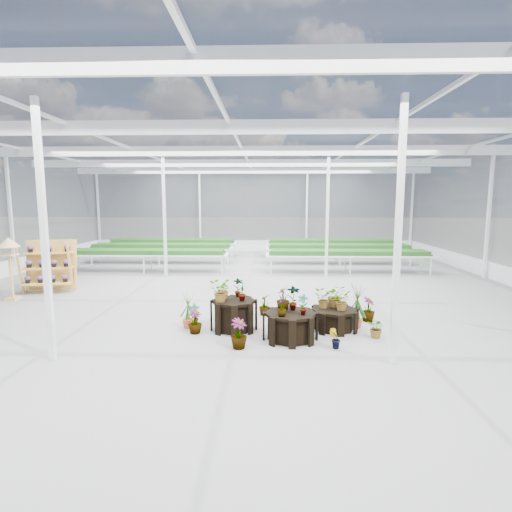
{
  "coord_description": "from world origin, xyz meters",
  "views": [
    {
      "loc": [
        0.83,
        -10.69,
        2.79
      ],
      "look_at": [
        0.5,
        0.2,
        1.3
      ],
      "focal_mm": 28.0,
      "sensor_mm": 36.0,
      "label": 1
    }
  ],
  "objects_px": {
    "plinth_mid": "(290,326)",
    "shelf_rack": "(48,266)",
    "bird_table": "(11,269)",
    "plinth_low": "(334,319)",
    "plinth_tall": "(234,315)"
  },
  "relations": [
    {
      "from": "plinth_tall",
      "to": "plinth_low",
      "type": "bearing_deg",
      "value": 2.6
    },
    {
      "from": "plinth_mid",
      "to": "bird_table",
      "type": "bearing_deg",
      "value": 158.35
    },
    {
      "from": "shelf_rack",
      "to": "bird_table",
      "type": "height_order",
      "value": "bird_table"
    },
    {
      "from": "plinth_mid",
      "to": "shelf_rack",
      "type": "height_order",
      "value": "shelf_rack"
    },
    {
      "from": "shelf_rack",
      "to": "bird_table",
      "type": "distance_m",
      "value": 1.19
    },
    {
      "from": "plinth_low",
      "to": "shelf_rack",
      "type": "relative_size",
      "value": 0.64
    },
    {
      "from": "plinth_low",
      "to": "plinth_tall",
      "type": "bearing_deg",
      "value": -177.4
    },
    {
      "from": "plinth_tall",
      "to": "bird_table",
      "type": "height_order",
      "value": "bird_table"
    },
    {
      "from": "plinth_tall",
      "to": "plinth_low",
      "type": "distance_m",
      "value": 2.2
    },
    {
      "from": "plinth_mid",
      "to": "plinth_tall",
      "type": "bearing_deg",
      "value": 153.43
    },
    {
      "from": "plinth_mid",
      "to": "bird_table",
      "type": "xyz_separation_m",
      "value": [
        -7.74,
        3.07,
        0.61
      ]
    },
    {
      "from": "plinth_mid",
      "to": "shelf_rack",
      "type": "relative_size",
      "value": 0.68
    },
    {
      "from": "plinth_tall",
      "to": "bird_table",
      "type": "bearing_deg",
      "value": 159.3
    },
    {
      "from": "plinth_low",
      "to": "shelf_rack",
      "type": "bearing_deg",
      "value": 157.31
    },
    {
      "from": "shelf_rack",
      "to": "bird_table",
      "type": "xyz_separation_m",
      "value": [
        -0.49,
        -1.08,
        0.1
      ]
    }
  ]
}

